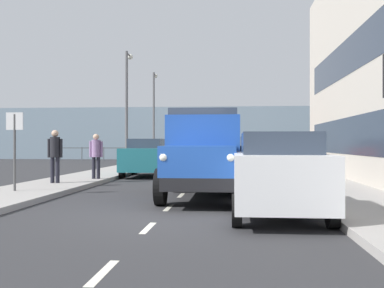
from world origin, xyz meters
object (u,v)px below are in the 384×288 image
car_teal_oppositeside_0 (147,157)px  car_red_kerbside_3 (250,155)px  pedestrian_strolling (55,152)px  lamp_post_far (154,109)px  car_white_kerbside_near (278,174)px  car_black_kerbside_2 (254,157)px  truck_vintage_blue (204,156)px  lamp_post_promenade (127,99)px  street_sign (15,137)px  car_navy_kerbside_1 (262,163)px  pedestrian_with_bag (96,152)px

car_teal_oppositeside_0 → car_red_kerbside_3: bearing=-133.4°
pedestrian_strolling → lamp_post_far: (0.06, -20.24, 3.01)m
car_white_kerbside_near → car_black_kerbside_2: 11.10m
truck_vintage_blue → lamp_post_far: size_ratio=0.82×
car_red_kerbside_3 → lamp_post_far: bearing=-54.0°
car_white_kerbside_near → lamp_post_promenade: lamp_post_promenade is taller
truck_vintage_blue → lamp_post_far: 24.05m
car_red_kerbside_3 → lamp_post_promenade: lamp_post_promenade is taller
truck_vintage_blue → street_sign: (5.47, -0.36, 0.50)m
lamp_post_promenade → car_white_kerbside_near: bearing=113.2°
car_white_kerbside_near → car_navy_kerbside_1: 5.03m
pedestrian_strolling → car_teal_oppositeside_0: bearing=-112.3°
car_black_kerbside_2 → lamp_post_far: (7.09, -15.02, 3.35)m
street_sign → car_black_kerbside_2: bearing=-132.3°
lamp_post_promenade → pedestrian_strolling: bearing=89.1°
car_black_kerbside_2 → pedestrian_strolling: (7.02, 5.22, 0.33)m
car_black_kerbside_2 → car_red_kerbside_3: same height
car_teal_oppositeside_0 → pedestrian_strolling: size_ratio=2.18×
car_navy_kerbside_1 → car_teal_oppositeside_0: 7.87m
lamp_post_far → street_sign: size_ratio=3.08×
pedestrian_strolling → pedestrian_with_bag: (-0.85, -1.97, -0.06)m
car_teal_oppositeside_0 → pedestrian_with_bag: pedestrian_with_bag is taller
car_navy_kerbside_1 → lamp_post_far: bearing=-71.4°
car_navy_kerbside_1 → lamp_post_promenade: lamp_post_promenade is taller
car_teal_oppositeside_0 → lamp_post_far: lamp_post_far is taller
lamp_post_far → street_sign: 23.03m
pedestrian_strolling → street_sign: (0.14, 2.64, 0.45)m
car_white_kerbside_near → lamp_post_promenade: bearing=-66.8°
car_teal_oppositeside_0 → street_sign: 8.38m
pedestrian_with_bag → lamp_post_far: lamp_post_far is taller
car_black_kerbside_2 → pedestrian_strolling: bearing=36.6°
car_red_kerbside_3 → lamp_post_promenade: 7.56m
car_black_kerbside_2 → car_teal_oppositeside_0: (4.83, -0.14, 0.00)m
car_teal_oppositeside_0 → street_sign: street_sign is taller
pedestrian_strolling → lamp_post_far: bearing=-89.8°
car_white_kerbside_near → pedestrian_strolling: 9.16m
pedestrian_with_bag → car_black_kerbside_2: bearing=-152.3°
lamp_post_promenade → street_sign: (0.30, 12.80, -2.36)m
lamp_post_far → car_white_kerbside_near: bearing=105.2°
truck_vintage_blue → car_teal_oppositeside_0: truck_vintage_blue is taller
lamp_post_promenade → truck_vintage_blue: bearing=111.5°
car_black_kerbside_2 → lamp_post_far: 16.94m
truck_vintage_blue → lamp_post_promenade: lamp_post_promenade is taller
car_black_kerbside_2 → lamp_post_promenade: 9.03m
car_black_kerbside_2 → car_red_kerbside_3: bearing=-90.0°
lamp_post_promenade → car_black_kerbside_2: bearing=144.3°
truck_vintage_blue → pedestrian_strolling: bearing=-29.4°
car_black_kerbside_2 → pedestrian_with_bag: size_ratio=2.23×
lamp_post_promenade → lamp_post_far: size_ratio=0.95×
car_navy_kerbside_1 → pedestrian_strolling: bearing=-6.9°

